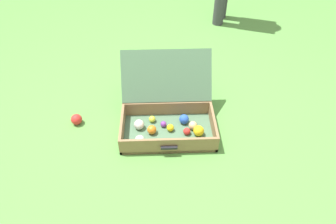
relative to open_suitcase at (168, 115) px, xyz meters
name	(u,v)px	position (x,y,z in m)	size (l,w,h in m)	color
ground_plane	(154,132)	(-0.10, -0.06, -0.11)	(16.00, 16.00, 0.00)	#569342
open_suitcase	(168,115)	(0.00, 0.00, 0.00)	(0.66, 0.63, 0.45)	#4C7051
stray_ball_on_grass	(77,119)	(-0.67, 0.05, -0.07)	(0.08, 0.08, 0.08)	red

